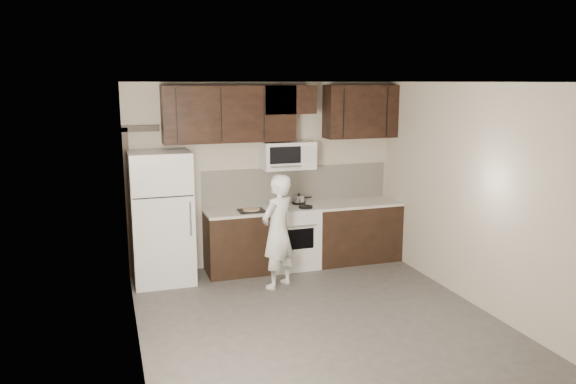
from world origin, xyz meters
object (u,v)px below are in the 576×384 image
refrigerator (162,217)px  person (278,232)px  stove (290,236)px  microwave (288,155)px

refrigerator → person: (1.43, -0.70, -0.14)m
stove → refrigerator: size_ratio=0.52×
stove → microwave: (-0.00, 0.12, 1.19)m
microwave → refrigerator: (-1.85, -0.17, -0.75)m
stove → refrigerator: 1.90m
refrigerator → person: 1.59m
microwave → stove: bearing=-89.9°
refrigerator → stove: bearing=1.5°
microwave → refrigerator: microwave is taller
microwave → refrigerator: 2.00m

